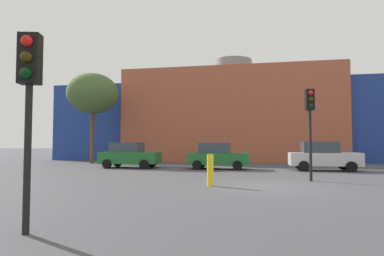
{
  "coord_description": "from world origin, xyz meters",
  "views": [
    {
      "loc": [
        -0.57,
        -12.33,
        1.55
      ],
      "look_at": [
        -4.29,
        7.32,
        2.56
      ],
      "focal_mm": 30.31,
      "sensor_mm": 36.0,
      "label": 1
    }
  ],
  "objects_px": {
    "parked_car_2": "(323,156)",
    "bare_tree_0": "(93,94)",
    "traffic_light_island": "(310,113)",
    "bollard_yellow_0": "(210,170)",
    "parked_car_0": "(129,155)",
    "traffic_light_near_left": "(29,85)",
    "parked_car_1": "(218,156)"
  },
  "relations": [
    {
      "from": "parked_car_2",
      "to": "bare_tree_0",
      "type": "height_order",
      "value": "bare_tree_0"
    },
    {
      "from": "traffic_light_island",
      "to": "bare_tree_0",
      "type": "bearing_deg",
      "value": -134.16
    },
    {
      "from": "bollard_yellow_0",
      "to": "parked_car_1",
      "type": "bearing_deg",
      "value": 94.33
    },
    {
      "from": "parked_car_0",
      "to": "traffic_light_island",
      "type": "distance_m",
      "value": 12.18
    },
    {
      "from": "parked_car_1",
      "to": "traffic_light_near_left",
      "type": "height_order",
      "value": "traffic_light_near_left"
    },
    {
      "from": "traffic_light_near_left",
      "to": "bollard_yellow_0",
      "type": "relative_size",
      "value": 2.98
    },
    {
      "from": "parked_car_2",
      "to": "traffic_light_near_left",
      "type": "bearing_deg",
      "value": -117.3
    },
    {
      "from": "parked_car_1",
      "to": "traffic_light_near_left",
      "type": "relative_size",
      "value": 1.08
    },
    {
      "from": "parked_car_0",
      "to": "parked_car_1",
      "type": "relative_size",
      "value": 1.02
    },
    {
      "from": "parked_car_0",
      "to": "traffic_light_near_left",
      "type": "distance_m",
      "value": 15.97
    },
    {
      "from": "bare_tree_0",
      "to": "bollard_yellow_0",
      "type": "distance_m",
      "value": 17.58
    },
    {
      "from": "traffic_light_island",
      "to": "bollard_yellow_0",
      "type": "bearing_deg",
      "value": -70.22
    },
    {
      "from": "parked_car_1",
      "to": "parked_car_2",
      "type": "height_order",
      "value": "parked_car_2"
    },
    {
      "from": "parked_car_1",
      "to": "bollard_yellow_0",
      "type": "distance_m",
      "value": 8.3
    },
    {
      "from": "parked_car_1",
      "to": "parked_car_2",
      "type": "distance_m",
      "value": 6.25
    },
    {
      "from": "parked_car_0",
      "to": "traffic_light_island",
      "type": "height_order",
      "value": "traffic_light_island"
    },
    {
      "from": "parked_car_2",
      "to": "traffic_light_near_left",
      "type": "height_order",
      "value": "traffic_light_near_left"
    },
    {
      "from": "parked_car_2",
      "to": "traffic_light_island",
      "type": "distance_m",
      "value": 6.48
    },
    {
      "from": "traffic_light_near_left",
      "to": "bare_tree_0",
      "type": "xyz_separation_m",
      "value": [
        -9.07,
        19.46,
        3.11
      ]
    },
    {
      "from": "bare_tree_0",
      "to": "traffic_light_near_left",
      "type": "bearing_deg",
      "value": -65.0
    },
    {
      "from": "traffic_light_island",
      "to": "bollard_yellow_0",
      "type": "xyz_separation_m",
      "value": [
        -3.97,
        -2.35,
        -2.28
      ]
    },
    {
      "from": "traffic_light_near_left",
      "to": "bare_tree_0",
      "type": "relative_size",
      "value": 0.48
    },
    {
      "from": "parked_car_0",
      "to": "traffic_light_near_left",
      "type": "xyz_separation_m",
      "value": [
        4.2,
        -15.31,
        1.75
      ]
    },
    {
      "from": "parked_car_1",
      "to": "bare_tree_0",
      "type": "distance_m",
      "value": 12.49
    },
    {
      "from": "traffic_light_island",
      "to": "parked_car_2",
      "type": "bearing_deg",
      "value": 153.56
    },
    {
      "from": "parked_car_0",
      "to": "bare_tree_0",
      "type": "bearing_deg",
      "value": 139.64
    },
    {
      "from": "bare_tree_0",
      "to": "traffic_light_island",
      "type": "bearing_deg",
      "value": -33.33
    },
    {
      "from": "parked_car_0",
      "to": "parked_car_1",
      "type": "bearing_deg",
      "value": -0.0
    },
    {
      "from": "parked_car_1",
      "to": "parked_car_0",
      "type": "bearing_deg",
      "value": 180.0
    },
    {
      "from": "bollard_yellow_0",
      "to": "bare_tree_0",
      "type": "bearing_deg",
      "value": 132.42
    },
    {
      "from": "parked_car_2",
      "to": "bollard_yellow_0",
      "type": "bearing_deg",
      "value": -124.19
    },
    {
      "from": "parked_car_0",
      "to": "traffic_light_near_left",
      "type": "height_order",
      "value": "traffic_light_near_left"
    }
  ]
}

